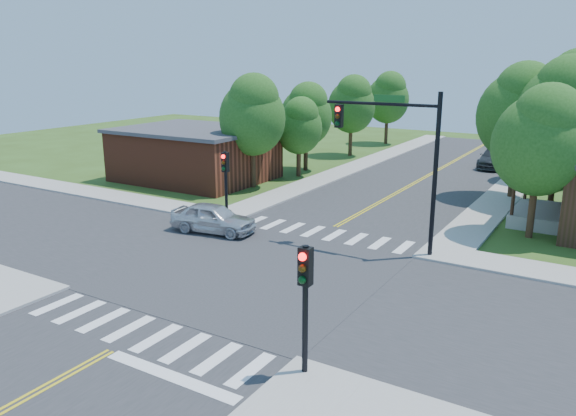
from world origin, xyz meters
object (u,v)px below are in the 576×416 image
Objects in this scene: signal_pole_nw at (225,173)px; car_dgrey at (495,158)px; signal_pole_se at (305,286)px; car_silver at (213,219)px; signal_mast_ne at (399,145)px.

car_dgrey is at bearing 68.83° from signal_pole_nw.
signal_pole_se is 1.00× the size of signal_pole_nw.
car_silver is at bearing -69.77° from signal_pole_nw.
signal_pole_se is 34.81m from car_dgrey.
signal_mast_ne is 1.89× the size of signal_pole_se.
signal_pole_se is at bearing -90.20° from car_dgrey.
signal_mast_ne is at bearing 98.56° from signal_pole_se.
signal_pole_se is (1.69, -11.21, -2.19)m from signal_mast_ne.
signal_mast_ne is at bearing -84.04° from car_silver.
signal_pole_nw is (-9.51, -0.01, -2.19)m from signal_mast_ne.
signal_pole_se reaches higher than car_silver.
signal_mast_ne is 1.57× the size of car_silver.
signal_pole_nw reaches higher than car_dgrey.
car_dgrey is at bearing -25.52° from car_silver.
signal_pole_se is 0.70× the size of car_dgrey.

